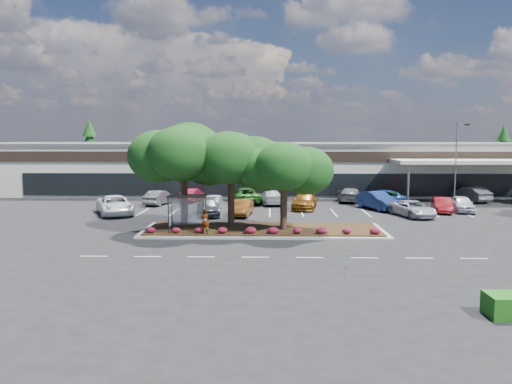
{
  "coord_description": "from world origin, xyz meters",
  "views": [
    {
      "loc": [
        -1.64,
        -32.76,
        7.07
      ],
      "look_at": [
        -2.64,
        7.44,
        2.6
      ],
      "focal_mm": 35.0,
      "sensor_mm": 36.0,
      "label": 1
    }
  ],
  "objects_px": {
    "survey_stake": "(345,272)",
    "car_0": "(115,205)",
    "light_pole": "(457,169)",
    "car_1": "(212,203)"
  },
  "relations": [
    {
      "from": "light_pole",
      "to": "survey_stake",
      "type": "xyz_separation_m",
      "value": [
        -15.71,
        -28.38,
        -3.14
      ]
    },
    {
      "from": "light_pole",
      "to": "car_1",
      "type": "relative_size",
      "value": 1.97
    },
    {
      "from": "light_pole",
      "to": "car_0",
      "type": "bearing_deg",
      "value": -168.22
    },
    {
      "from": "light_pole",
      "to": "car_0",
      "type": "distance_m",
      "value": 34.3
    },
    {
      "from": "survey_stake",
      "to": "car_0",
      "type": "xyz_separation_m",
      "value": [
        -17.75,
        21.4,
        0.25
      ]
    },
    {
      "from": "survey_stake",
      "to": "car_1",
      "type": "bearing_deg",
      "value": 110.87
    },
    {
      "from": "survey_stake",
      "to": "car_0",
      "type": "distance_m",
      "value": 27.8
    },
    {
      "from": "light_pole",
      "to": "car_0",
      "type": "relative_size",
      "value": 1.4
    },
    {
      "from": "car_0",
      "to": "car_1",
      "type": "height_order",
      "value": "car_0"
    },
    {
      "from": "car_1",
      "to": "light_pole",
      "type": "bearing_deg",
      "value": 11.8
    }
  ]
}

